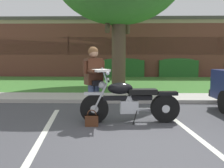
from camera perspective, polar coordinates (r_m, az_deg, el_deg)
The scene contains 12 objects.
ground_plane at distance 5.04m, azimuth 7.15°, elevation -11.49°, with size 140.00×140.00×0.00m, color #424247.
curb_strip at distance 8.38m, azimuth 4.89°, elevation -3.68°, with size 60.00×0.20×0.12m, color #B7B2A8.
concrete_walk at distance 9.22m, azimuth 4.59°, elevation -2.85°, with size 60.00×1.50×0.08m, color #B7B2A8.
grass_lawn at distance 13.36m, azimuth 3.67°, elevation 0.09°, with size 60.00×6.87×0.06m, color #3D752D.
stall_stripe_0 at distance 5.41m, azimuth -14.43°, elevation -10.33°, with size 0.12×4.40×0.01m, color silver.
stall_stripe_1 at distance 5.40m, azimuth 17.33°, elevation -10.45°, with size 0.12×4.40×0.01m, color silver.
motorcycle at distance 6.03m, azimuth 4.60°, elevation -3.64°, with size 2.24×0.82×1.26m.
rider_person at distance 5.99m, azimuth -3.84°, elevation 1.31°, with size 0.61×0.67×1.70m.
handbag at distance 5.78m, azimuth -4.35°, elevation -7.59°, with size 0.28×0.13×0.36m.
hedge_left at distance 17.08m, azimuth 2.19°, elevation 3.64°, with size 2.75×0.90×1.24m.
hedge_center_left at distance 17.48m, azimuth 13.81°, elevation 3.52°, with size 2.42×0.90×1.24m.
brick_building at distance 22.54m, azimuth 5.42°, elevation 7.56°, with size 27.81×11.39×3.82m.
Camera 1 is at (-0.48, -4.77, 1.57)m, focal length 42.77 mm.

